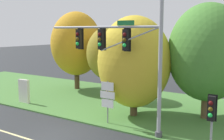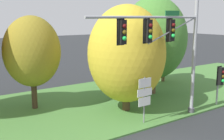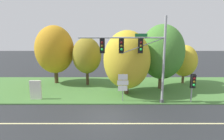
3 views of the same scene
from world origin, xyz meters
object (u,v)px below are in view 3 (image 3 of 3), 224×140
object	(u,v)px
tree_nearest_road	(54,50)
info_kiosk	(35,90)
tree_mid_verge	(161,52)
traffic_signal_mast	(138,52)
route_sign_post	(122,84)
tree_behind_signpost	(126,60)
tree_tall_centre	(184,61)
pedestrian_signal_near_kerb	(193,83)
tree_left_of_mast	(86,56)

from	to	relation	value
tree_nearest_road	info_kiosk	size ratio (longest dim) A/B	4.06
tree_nearest_road	tree_mid_verge	size ratio (longest dim) A/B	1.01
traffic_signal_mast	info_kiosk	distance (m)	10.67
tree_nearest_road	route_sign_post	bearing A→B (deg)	-39.78
tree_behind_signpost	tree_tall_centre	bearing A→B (deg)	29.93
tree_nearest_road	info_kiosk	bearing A→B (deg)	-89.44
tree_mid_verge	tree_tall_centre	distance (m)	4.76
pedestrian_signal_near_kerb	tree_mid_verge	world-z (taller)	tree_mid_verge
tree_nearest_road	tree_tall_centre	xyz separation A→B (m)	(17.28, -0.14, -1.49)
tree_behind_signpost	route_sign_post	bearing A→B (deg)	-102.93
pedestrian_signal_near_kerb	tree_tall_centre	xyz separation A→B (m)	(2.16, 7.55, 1.11)
info_kiosk	tree_mid_verge	bearing A→B (deg)	16.48
tree_nearest_road	tree_tall_centre	bearing A→B (deg)	-0.46
traffic_signal_mast	route_sign_post	xyz separation A→B (m)	(-1.34, 0.39, -3.05)
tree_behind_signpost	tree_tall_centre	distance (m)	9.34
tree_nearest_road	tree_behind_signpost	size ratio (longest dim) A/B	1.13
pedestrian_signal_near_kerb	tree_left_of_mast	xyz separation A→B (m)	(-10.73, 6.73, 1.89)
tree_left_of_mast	info_kiosk	distance (m)	7.73
pedestrian_signal_near_kerb	tree_mid_verge	xyz separation A→B (m)	(-1.61, 4.99, 2.47)
route_sign_post	tree_mid_verge	distance (m)	7.16
route_sign_post	tree_nearest_road	world-z (taller)	tree_nearest_road
tree_mid_verge	tree_tall_centre	bearing A→B (deg)	34.20
pedestrian_signal_near_kerb	tree_mid_verge	bearing A→B (deg)	107.87
tree_left_of_mast	tree_tall_centre	size ratio (longest dim) A/B	1.19
tree_left_of_mast	tree_behind_signpost	size ratio (longest dim) A/B	0.90
traffic_signal_mast	tree_left_of_mast	bearing A→B (deg)	130.19
tree_left_of_mast	tree_tall_centre	distance (m)	12.94
route_sign_post	tree_mid_verge	xyz separation A→B (m)	(4.86, 4.50, 2.71)
route_sign_post	tree_left_of_mast	distance (m)	7.85
tree_left_of_mast	tree_mid_verge	size ratio (longest dim) A/B	0.81
tree_tall_centre	info_kiosk	bearing A→B (deg)	-159.20
route_sign_post	tree_nearest_road	distance (m)	11.61
pedestrian_signal_near_kerb	tree_behind_signpost	xyz separation A→B (m)	(-5.91, 2.90, 1.78)
traffic_signal_mast	tree_left_of_mast	size ratio (longest dim) A/B	1.29
tree_tall_centre	tree_behind_signpost	bearing A→B (deg)	-150.07
traffic_signal_mast	tree_tall_centre	xyz separation A→B (m)	(7.29, 7.46, -1.69)
pedestrian_signal_near_kerb	tree_tall_centre	size ratio (longest dim) A/B	0.53
pedestrian_signal_near_kerb	traffic_signal_mast	bearing A→B (deg)	178.92
pedestrian_signal_near_kerb	tree_left_of_mast	world-z (taller)	tree_left_of_mast
tree_mid_verge	tree_tall_centre	xyz separation A→B (m)	(3.77, 2.56, -1.36)
traffic_signal_mast	tree_nearest_road	xyz separation A→B (m)	(-10.00, 7.60, -0.20)
tree_nearest_road	tree_left_of_mast	xyz separation A→B (m)	(4.39, -0.96, -0.71)
pedestrian_signal_near_kerb	route_sign_post	size ratio (longest dim) A/B	1.02
traffic_signal_mast	info_kiosk	xyz separation A→B (m)	(-9.93, 0.92, -3.80)
traffic_signal_mast	info_kiosk	world-z (taller)	traffic_signal_mast
pedestrian_signal_near_kerb	tree_left_of_mast	bearing A→B (deg)	147.90
tree_behind_signpost	tree_mid_verge	world-z (taller)	tree_mid_verge
tree_tall_centre	traffic_signal_mast	bearing A→B (deg)	-134.34
traffic_signal_mast	tree_nearest_road	bearing A→B (deg)	142.77
traffic_signal_mast	pedestrian_signal_near_kerb	world-z (taller)	traffic_signal_mast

